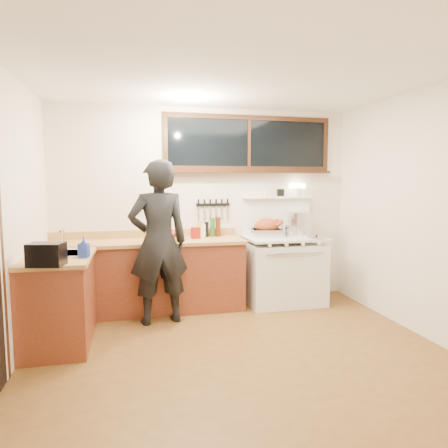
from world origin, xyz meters
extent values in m
cube|color=brown|center=(0.00, 0.00, -0.01)|extent=(4.00, 3.50, 0.02)
cube|color=silver|center=(0.00, 1.77, 1.30)|extent=(4.00, 0.05, 2.60)
cube|color=silver|center=(0.00, -1.77, 1.30)|extent=(4.00, 0.05, 2.60)
cube|color=silver|center=(2.02, 0.00, 1.30)|extent=(0.05, 3.50, 2.60)
cube|color=white|center=(0.00, 0.00, 2.62)|extent=(4.00, 3.50, 0.05)
cube|color=#612715|center=(-0.80, 1.45, 0.43)|extent=(2.40, 0.60, 0.86)
cube|color=#B38247|center=(-0.80, 1.44, 0.88)|extent=(2.44, 0.64, 0.04)
cube|color=#B38247|center=(-0.80, 1.74, 0.95)|extent=(2.40, 0.03, 0.10)
sphere|color=#B78C38|center=(-1.80, 1.17, 0.70)|extent=(0.03, 0.03, 0.03)
sphere|color=#B78C38|center=(-1.30, 1.17, 0.70)|extent=(0.03, 0.03, 0.03)
sphere|color=#B78C38|center=(-0.80, 1.17, 0.70)|extent=(0.03, 0.03, 0.03)
sphere|color=#B78C38|center=(-0.30, 1.17, 0.70)|extent=(0.03, 0.03, 0.03)
sphere|color=#B78C38|center=(0.15, 1.17, 0.70)|extent=(0.03, 0.03, 0.03)
cube|color=#612715|center=(-1.70, 0.62, 0.43)|extent=(0.60, 1.05, 0.86)
cube|color=#B38247|center=(-1.69, 0.62, 0.88)|extent=(0.64, 1.09, 0.04)
cube|color=white|center=(-1.68, 0.70, 0.84)|extent=(0.45, 0.40, 0.14)
cube|color=white|center=(-1.68, 0.70, 0.91)|extent=(0.50, 0.45, 0.01)
cylinder|color=silver|center=(-1.68, 0.88, 1.02)|extent=(0.02, 0.02, 0.24)
cylinder|color=silver|center=(-1.68, 0.80, 1.13)|extent=(0.02, 0.18, 0.02)
cube|color=white|center=(1.00, 1.40, 0.41)|extent=(1.00, 0.70, 0.82)
cube|color=white|center=(1.00, 1.40, 0.89)|extent=(1.02, 0.72, 0.03)
cube|color=white|center=(1.00, 1.06, 0.52)|extent=(0.88, 0.02, 0.46)
cylinder|color=silver|center=(1.00, 1.03, 0.74)|extent=(0.75, 0.02, 0.02)
cylinder|color=white|center=(0.67, 1.04, 0.85)|extent=(0.04, 0.03, 0.04)
cylinder|color=white|center=(0.89, 1.04, 0.85)|extent=(0.04, 0.03, 0.04)
cylinder|color=white|center=(1.11, 1.04, 0.85)|extent=(0.04, 0.03, 0.04)
cylinder|color=white|center=(1.33, 1.04, 0.85)|extent=(0.04, 0.03, 0.04)
cube|color=white|center=(1.00, 1.72, 1.15)|extent=(1.00, 0.05, 0.50)
cube|color=white|center=(1.00, 1.69, 1.41)|extent=(1.00, 0.12, 0.03)
cylinder|color=white|center=(1.30, 1.69, 1.48)|extent=(0.11, 0.11, 0.11)
cube|color=#FFE5B2|center=(1.30, 1.69, 1.57)|extent=(0.20, 0.10, 0.07)
cube|color=black|center=(1.05, 1.69, 1.48)|extent=(0.09, 0.05, 0.10)
cylinder|color=white|center=(0.82, 1.69, 1.47)|extent=(0.04, 0.04, 0.09)
cylinder|color=white|center=(0.76, 1.69, 1.47)|extent=(0.04, 0.04, 0.09)
cube|color=black|center=(0.60, 1.73, 2.15)|extent=(2.20, 0.01, 0.62)
cube|color=black|center=(0.60, 1.73, 2.49)|extent=(2.32, 0.04, 0.06)
cube|color=black|center=(0.60, 1.73, 1.81)|extent=(2.32, 0.04, 0.06)
cube|color=black|center=(-0.53, 1.73, 2.15)|extent=(0.06, 0.04, 0.62)
cube|color=black|center=(1.73, 1.73, 2.15)|extent=(0.06, 0.04, 0.62)
cube|color=black|center=(0.60, 1.73, 2.15)|extent=(0.04, 0.04, 0.62)
cube|color=black|center=(0.60, 1.68, 1.76)|extent=(2.32, 0.13, 0.03)
cube|color=black|center=(-1.99, -0.07, 1.05)|extent=(0.01, 0.07, 2.10)
cube|color=black|center=(0.10, 1.74, 1.32)|extent=(0.46, 0.02, 0.04)
cube|color=silver|center=(-0.10, 1.72, 1.21)|extent=(0.02, 0.00, 0.18)
cube|color=black|center=(-0.10, 1.72, 1.35)|extent=(0.02, 0.02, 0.10)
cube|color=silver|center=(-0.02, 1.72, 1.21)|extent=(0.02, 0.00, 0.18)
cube|color=black|center=(-0.02, 1.72, 1.35)|extent=(0.02, 0.02, 0.10)
cube|color=silver|center=(0.06, 1.72, 1.21)|extent=(0.02, 0.00, 0.18)
cube|color=black|center=(0.06, 1.72, 1.35)|extent=(0.02, 0.02, 0.10)
cube|color=silver|center=(0.14, 1.72, 1.21)|extent=(0.03, 0.00, 0.18)
cube|color=black|center=(0.14, 1.72, 1.35)|extent=(0.02, 0.02, 0.10)
cube|color=silver|center=(0.22, 1.72, 1.21)|extent=(0.03, 0.00, 0.18)
cube|color=black|center=(0.22, 1.72, 1.35)|extent=(0.02, 0.02, 0.10)
cube|color=silver|center=(0.30, 1.72, 1.21)|extent=(0.03, 0.00, 0.18)
cube|color=black|center=(0.30, 1.72, 1.35)|extent=(0.02, 0.02, 0.10)
imported|color=black|center=(-0.68, 1.01, 0.94)|extent=(0.75, 0.56, 1.88)
imported|color=#233BB1|center=(-1.43, 0.46, 1.00)|extent=(0.11, 0.11, 0.20)
cube|color=black|center=(-1.70, 0.12, 1.00)|extent=(0.33, 0.26, 0.20)
cube|color=#B38247|center=(-0.53, 1.37, 0.91)|extent=(0.37, 0.28, 0.02)
ellipsoid|color=brown|center=(-0.53, 1.37, 0.97)|extent=(0.20, 0.15, 0.11)
sphere|color=brown|center=(-0.44, 1.41, 1.00)|extent=(0.04, 0.04, 0.04)
sphere|color=brown|center=(-0.44, 1.32, 1.00)|extent=(0.04, 0.04, 0.04)
cube|color=silver|center=(0.78, 1.49, 0.95)|extent=(0.47, 0.38, 0.10)
cube|color=#3F3F42|center=(0.78, 1.49, 0.98)|extent=(0.42, 0.33, 0.03)
torus|color=silver|center=(0.56, 1.49, 1.00)|extent=(0.03, 0.10, 0.10)
torus|color=silver|center=(1.01, 1.49, 1.00)|extent=(0.03, 0.10, 0.10)
ellipsoid|color=brown|center=(0.78, 1.49, 1.04)|extent=(0.37, 0.30, 0.21)
cylinder|color=brown|center=(0.90, 1.41, 1.06)|extent=(0.12, 0.07, 0.09)
sphere|color=brown|center=(0.96, 1.41, 1.09)|extent=(0.06, 0.06, 0.06)
cylinder|color=brown|center=(0.90, 1.57, 1.06)|extent=(0.12, 0.07, 0.09)
sphere|color=brown|center=(0.96, 1.57, 1.09)|extent=(0.06, 0.06, 0.06)
cylinder|color=silver|center=(1.30, 1.57, 1.06)|extent=(0.37, 0.37, 0.31)
cylinder|color=silver|center=(1.14, 1.50, 0.96)|extent=(0.17, 0.17, 0.13)
cylinder|color=black|center=(1.14, 1.62, 1.02)|extent=(0.02, 0.17, 0.02)
cylinder|color=silver|center=(1.36, 1.18, 0.91)|extent=(0.33, 0.33, 0.02)
sphere|color=black|center=(1.36, 1.18, 0.93)|extent=(0.03, 0.03, 0.03)
cube|color=maroon|center=(-0.18, 1.49, 0.97)|extent=(0.12, 0.11, 0.15)
cylinder|color=white|center=(-0.06, 1.64, 0.98)|extent=(0.11, 0.11, 0.17)
cylinder|color=black|center=(-0.10, 1.63, 0.99)|extent=(0.06, 0.06, 0.18)
cylinder|color=black|center=(-0.01, 1.63, 1.00)|extent=(0.05, 0.05, 0.20)
cylinder|color=black|center=(0.07, 1.63, 1.02)|extent=(0.06, 0.06, 0.25)
cylinder|color=black|center=(0.15, 1.63, 1.03)|extent=(0.07, 0.07, 0.26)
camera|label=1|loc=(-0.96, -3.55, 1.62)|focal=32.00mm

